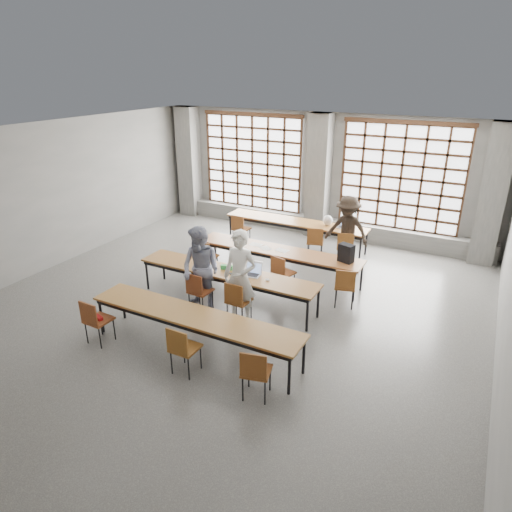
% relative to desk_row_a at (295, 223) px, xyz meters
% --- Properties ---
extents(floor, '(11.00, 11.00, 0.00)m').
position_rel_desk_row_a_xyz_m(floor, '(0.16, -4.02, -0.66)').
color(floor, '#4E4E4C').
rests_on(floor, ground).
extents(ceiling, '(11.00, 11.00, 0.00)m').
position_rel_desk_row_a_xyz_m(ceiling, '(0.16, -4.02, 2.84)').
color(ceiling, silver).
rests_on(ceiling, floor).
extents(wall_back, '(10.00, 0.00, 10.00)m').
position_rel_desk_row_a_xyz_m(wall_back, '(0.16, 1.48, 1.09)').
color(wall_back, slate).
rests_on(wall_back, floor).
extents(wall_left, '(0.00, 11.00, 11.00)m').
position_rel_desk_row_a_xyz_m(wall_left, '(-4.84, -4.02, 1.09)').
color(wall_left, slate).
rests_on(wall_left, floor).
extents(column_left, '(0.60, 0.55, 3.50)m').
position_rel_desk_row_a_xyz_m(column_left, '(-4.34, 1.20, 1.09)').
color(column_left, '#565653').
rests_on(column_left, floor).
extents(column_mid, '(0.60, 0.55, 3.50)m').
position_rel_desk_row_a_xyz_m(column_mid, '(0.16, 1.20, 1.09)').
color(column_mid, '#565653').
rests_on(column_mid, floor).
extents(column_right, '(0.60, 0.55, 3.50)m').
position_rel_desk_row_a_xyz_m(column_right, '(4.66, 1.20, 1.09)').
color(column_right, '#565653').
rests_on(column_right, floor).
extents(window_left, '(3.32, 0.12, 3.00)m').
position_rel_desk_row_a_xyz_m(window_left, '(-2.09, 1.40, 1.24)').
color(window_left, white).
rests_on(window_left, wall_back).
extents(window_right, '(3.32, 0.12, 3.00)m').
position_rel_desk_row_a_xyz_m(window_right, '(2.41, 1.40, 1.24)').
color(window_right, white).
rests_on(window_right, wall_back).
extents(sill_ledge, '(9.80, 0.35, 0.50)m').
position_rel_desk_row_a_xyz_m(sill_ledge, '(0.16, 1.28, -0.41)').
color(sill_ledge, '#565653').
rests_on(sill_ledge, floor).
extents(desk_row_a, '(4.00, 0.70, 0.73)m').
position_rel_desk_row_a_xyz_m(desk_row_a, '(0.00, 0.00, 0.00)').
color(desk_row_a, brown).
rests_on(desk_row_a, floor).
extents(desk_row_b, '(4.00, 0.70, 0.73)m').
position_rel_desk_row_a_xyz_m(desk_row_b, '(0.47, -2.14, 0.00)').
color(desk_row_b, brown).
rests_on(desk_row_b, floor).
extents(desk_row_c, '(4.00, 0.70, 0.73)m').
position_rel_desk_row_a_xyz_m(desk_row_c, '(0.04, -3.72, 0.00)').
color(desk_row_c, brown).
rests_on(desk_row_c, floor).
extents(desk_row_d, '(4.00, 0.70, 0.73)m').
position_rel_desk_row_a_xyz_m(desk_row_d, '(0.47, -5.53, 0.00)').
color(desk_row_d, brown).
rests_on(desk_row_d, floor).
extents(chair_back_left, '(0.45, 0.45, 0.88)m').
position_rel_desk_row_a_xyz_m(chair_back_left, '(-1.41, -0.63, -0.13)').
color(chair_back_left, brown).
rests_on(chair_back_left, floor).
extents(chair_back_mid, '(0.52, 0.52, 0.88)m').
position_rel_desk_row_a_xyz_m(chair_back_mid, '(0.82, -0.63, -0.13)').
color(chair_back_mid, brown).
rests_on(chair_back_mid, floor).
extents(chair_back_right, '(0.52, 0.52, 0.88)m').
position_rel_desk_row_a_xyz_m(chair_back_right, '(1.62, -0.63, -0.13)').
color(chair_back_right, brown).
rests_on(chair_back_right, floor).
extents(chair_mid_left, '(0.42, 0.43, 0.88)m').
position_rel_desk_row_a_xyz_m(chair_mid_left, '(-1.13, -2.77, -0.13)').
color(chair_mid_left, brown).
rests_on(chair_mid_left, floor).
extents(chair_mid_centre, '(0.52, 0.52, 0.88)m').
position_rel_desk_row_a_xyz_m(chair_mid_centre, '(0.85, -2.77, -0.13)').
color(chair_mid_centre, maroon).
rests_on(chair_mid_centre, floor).
extents(chair_mid_right, '(0.51, 0.51, 0.88)m').
position_rel_desk_row_a_xyz_m(chair_mid_right, '(2.29, -2.77, -0.13)').
color(chair_mid_right, brown).
rests_on(chair_mid_right, floor).
extents(chair_front_left, '(0.44, 0.45, 0.88)m').
position_rel_desk_row_a_xyz_m(chair_front_left, '(-0.26, -4.35, -0.13)').
color(chair_front_left, maroon).
rests_on(chair_front_left, floor).
extents(chair_front_right, '(0.43, 0.44, 0.88)m').
position_rel_desk_row_a_xyz_m(chair_front_right, '(0.64, -4.35, -0.13)').
color(chair_front_right, brown).
rests_on(chair_front_right, floor).
extents(chair_near_left, '(0.43, 0.44, 0.88)m').
position_rel_desk_row_a_xyz_m(chair_near_left, '(-1.23, -6.16, -0.13)').
color(chair_near_left, brown).
rests_on(chair_near_left, floor).
extents(chair_near_mid, '(0.42, 0.43, 0.88)m').
position_rel_desk_row_a_xyz_m(chair_near_mid, '(0.67, -6.16, -0.13)').
color(chair_near_mid, brown).
rests_on(chair_near_mid, floor).
extents(chair_near_right, '(0.51, 0.51, 0.88)m').
position_rel_desk_row_a_xyz_m(chair_near_right, '(1.99, -6.16, -0.13)').
color(chair_near_right, brown).
rests_on(chair_near_right, floor).
extents(student_male, '(0.69, 0.45, 1.86)m').
position_rel_desk_row_a_xyz_m(student_male, '(0.64, -4.22, 0.27)').
color(student_male, white).
rests_on(student_male, floor).
extents(student_female, '(0.94, 0.77, 1.79)m').
position_rel_desk_row_a_xyz_m(student_female, '(-0.26, -4.22, 0.23)').
color(student_female, navy).
rests_on(student_female, floor).
extents(student_back, '(1.20, 0.78, 1.76)m').
position_rel_desk_row_a_xyz_m(student_back, '(1.60, -0.50, 0.21)').
color(student_back, black).
rests_on(student_back, floor).
extents(laptop_front, '(0.39, 0.34, 0.26)m').
position_rel_desk_row_a_xyz_m(laptop_front, '(0.58, -3.61, 0.13)').
color(laptop_front, silver).
rests_on(laptop_front, desk_row_c).
extents(laptop_back, '(0.38, 0.33, 0.26)m').
position_rel_desk_row_a_xyz_m(laptop_back, '(1.35, 0.11, 0.13)').
color(laptop_back, silver).
rests_on(laptop_back, desk_row_a).
extents(mouse, '(0.11, 0.09, 0.04)m').
position_rel_desk_row_a_xyz_m(mouse, '(0.99, -3.74, 0.08)').
color(mouse, white).
rests_on(mouse, desk_row_c).
extents(green_box, '(0.26, 0.15, 0.09)m').
position_rel_desk_row_a_xyz_m(green_box, '(-0.01, -3.64, 0.11)').
color(green_box, green).
rests_on(green_box, desk_row_c).
extents(phone, '(0.14, 0.10, 0.01)m').
position_rel_desk_row_a_xyz_m(phone, '(0.22, -3.82, 0.07)').
color(phone, black).
rests_on(phone, desk_row_c).
extents(paper_sheet_a, '(0.31, 0.23, 0.00)m').
position_rel_desk_row_a_xyz_m(paper_sheet_a, '(-0.13, -2.09, 0.07)').
color(paper_sheet_a, white).
rests_on(paper_sheet_a, desk_row_b).
extents(paper_sheet_b, '(0.36, 0.34, 0.00)m').
position_rel_desk_row_a_xyz_m(paper_sheet_b, '(0.17, -2.19, 0.07)').
color(paper_sheet_b, white).
rests_on(paper_sheet_b, desk_row_b).
extents(paper_sheet_c, '(0.33, 0.26, 0.00)m').
position_rel_desk_row_a_xyz_m(paper_sheet_c, '(0.57, -2.14, 0.07)').
color(paper_sheet_c, white).
rests_on(paper_sheet_c, desk_row_b).
extents(backpack, '(0.36, 0.29, 0.40)m').
position_rel_desk_row_a_xyz_m(backpack, '(2.07, -2.09, 0.27)').
color(backpack, black).
rests_on(backpack, desk_row_b).
extents(plastic_bag, '(0.27, 0.22, 0.29)m').
position_rel_desk_row_a_xyz_m(plastic_bag, '(0.90, 0.05, 0.21)').
color(plastic_bag, silver).
rests_on(plastic_bag, desk_row_a).
extents(red_pouch, '(0.21, 0.13, 0.06)m').
position_rel_desk_row_a_xyz_m(red_pouch, '(-1.23, -6.08, -0.16)').
color(red_pouch, maroon).
rests_on(red_pouch, chair_near_left).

